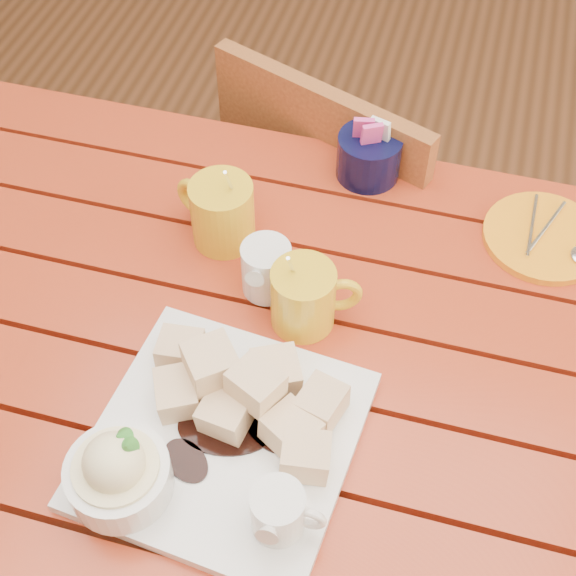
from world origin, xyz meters
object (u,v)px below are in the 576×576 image
(table, at_px, (254,385))
(coffee_mug_right, at_px, (305,297))
(dessert_plate, at_px, (204,442))
(coffee_mug_left, at_px, (221,211))
(orange_saucer, at_px, (545,237))
(chair_far, at_px, (346,218))

(table, relative_size, coffee_mug_right, 8.75)
(table, bearing_deg, dessert_plate, -91.20)
(coffee_mug_left, height_order, orange_saucer, coffee_mug_left)
(table, height_order, dessert_plate, dessert_plate)
(dessert_plate, bearing_deg, coffee_mug_left, 104.96)
(coffee_mug_right, xyz_separation_m, chair_far, (-0.03, 0.46, -0.33))
(dessert_plate, relative_size, orange_saucer, 1.86)
(table, bearing_deg, coffee_mug_left, 119.51)
(coffee_mug_left, bearing_deg, coffee_mug_right, -15.23)
(table, relative_size, chair_far, 1.44)
(coffee_mug_right, relative_size, chair_far, 0.16)
(table, bearing_deg, coffee_mug_right, 41.95)
(orange_saucer, relative_size, chair_far, 0.20)
(dessert_plate, distance_m, coffee_mug_right, 0.23)
(coffee_mug_left, relative_size, chair_far, 0.17)
(table, relative_size, orange_saucer, 7.09)
(chair_far, bearing_deg, orange_saucer, 165.11)
(table, distance_m, coffee_mug_left, 0.24)
(table, distance_m, chair_far, 0.54)
(table, height_order, coffee_mug_left, coffee_mug_left)
(table, relative_size, dessert_plate, 3.81)
(table, distance_m, dessert_plate, 0.22)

